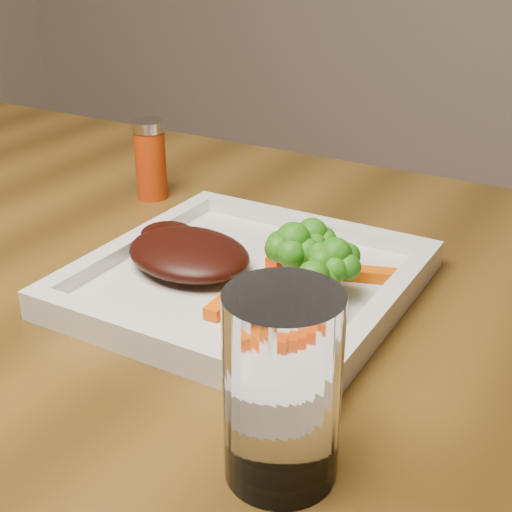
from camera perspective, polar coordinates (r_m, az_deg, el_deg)
The scene contains 15 objects.
plate at distance 0.63m, azimuth -0.79°, elevation -2.35°, with size 0.27×0.27×0.01m, color silver.
steak at distance 0.64m, azimuth -5.41°, elevation 0.19°, with size 0.12×0.09×0.03m, color black.
broccoli_0 at distance 0.62m, azimuth 4.48°, elevation 1.23°, with size 0.05×0.05×0.07m, color #216611, non-canonical shape.
broccoli_1 at distance 0.59m, azimuth 6.32°, elevation -0.59°, with size 0.05×0.05×0.06m, color #3B7A14, non-canonical shape.
broccoli_2 at distance 0.55m, azimuth 4.58°, elevation -2.37°, with size 0.05×0.05×0.06m, color #165F0F, non-canonical shape.
broccoli_3 at distance 0.60m, azimuth 2.95°, elevation 0.15°, with size 0.06×0.06×0.06m, color #166D12, non-canonical shape.
carrot_0 at distance 0.55m, azimuth -0.01°, elevation -5.29°, with size 0.05×0.01×0.01m, color #E93C03.
carrot_1 at distance 0.55m, azimuth 5.12°, elevation -5.29°, with size 0.05×0.01×0.01m, color #FF5104.
carrot_2 at distance 0.58m, azimuth -2.45°, elevation -3.72°, with size 0.05×0.01×0.01m, color #DF5203.
carrot_3 at distance 0.63m, azimuth 9.60°, elevation -1.50°, with size 0.06×0.02×0.01m, color #CF4E03.
carrot_4 at distance 0.66m, azimuth 3.03°, elevation -0.02°, with size 0.06×0.02×0.01m, color #EE3A03.
carrot_5 at distance 0.59m, azimuth 4.36°, elevation -3.20°, with size 0.05×0.01×0.01m, color #E95D03.
carrot_6 at distance 0.61m, azimuth 3.72°, elevation -2.34°, with size 0.05×0.01×0.01m, color orange.
spice_shaker at distance 0.84m, azimuth -8.44°, elevation 7.61°, with size 0.04×0.04×0.09m, color #A42F09.
drinking_glass at distance 0.41m, azimuth 2.10°, elevation -10.54°, with size 0.07×0.07×0.12m, color white.
Camera 1 is at (0.61, -0.48, 1.05)m, focal length 50.00 mm.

